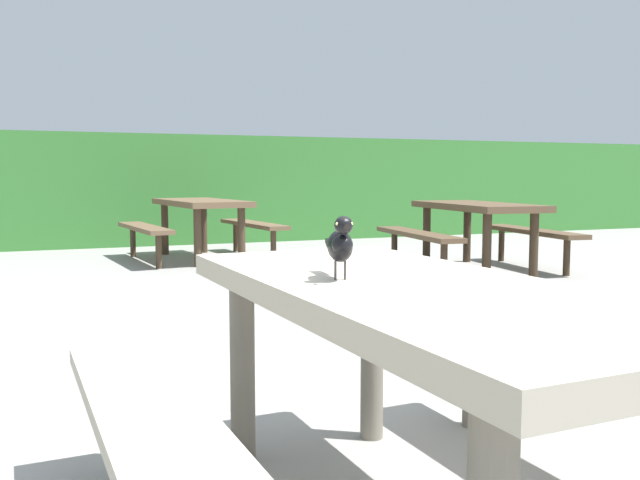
{
  "coord_description": "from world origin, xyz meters",
  "views": [
    {
      "loc": [
        -1.28,
        -1.94,
        1.03
      ],
      "look_at": [
        -0.5,
        -0.02,
        0.84
      ],
      "focal_mm": 38.67,
      "sensor_mm": 36.0,
      "label": 1
    }
  ],
  "objects": [
    {
      "name": "ground_plane",
      "position": [
        0.0,
        0.0,
        0.0
      ],
      "size": [
        60.0,
        60.0,
        0.0
      ],
      "primitive_type": "plane",
      "color": "gray"
    },
    {
      "name": "hedge_wall",
      "position": [
        0.0,
        9.26,
        0.83
      ],
      "size": [
        28.0,
        1.82,
        1.65
      ],
      "primitive_type": "cube",
      "color": "#387A33",
      "rests_on": "ground"
    },
    {
      "name": "picnic_table_foreground",
      "position": [
        -0.33,
        -0.28,
        0.56
      ],
      "size": [
        1.75,
        1.83,
        0.74
      ],
      "color": "#B2A893",
      "rests_on": "ground"
    },
    {
      "name": "bird_grackle",
      "position": [
        -0.5,
        -0.18,
        0.84
      ],
      "size": [
        0.11,
        0.28,
        0.18
      ],
      "color": "black",
      "rests_on": "picnic_table_foreground"
    },
    {
      "name": "picnic_table_mid_left",
      "position": [
        3.14,
        4.38,
        0.56
      ],
      "size": [
        1.85,
        1.88,
        0.74
      ],
      "color": "brown",
      "rests_on": "ground"
    },
    {
      "name": "picnic_table_mid_right",
      "position": [
        0.56,
        6.53,
        0.56
      ],
      "size": [
        1.84,
        1.87,
        0.74
      ],
      "color": "brown",
      "rests_on": "ground"
    }
  ]
}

